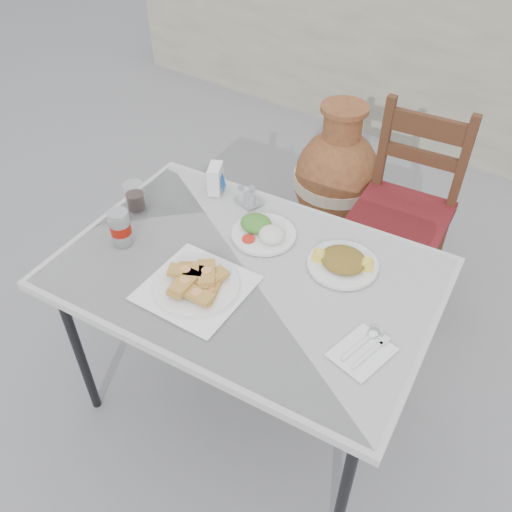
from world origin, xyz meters
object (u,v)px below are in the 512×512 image
Objects in this scene: soda_can at (120,227)px; salad_rice_plate at (263,231)px; cola_glass at (135,198)px; napkin_holder at (216,179)px; cafe_table at (246,281)px; condiment_caddy at (249,197)px; salad_chopped_plate at (343,262)px; chair at (404,210)px; pide_plate at (196,282)px; terracotta_urn at (336,180)px.

salad_rice_plate is at bearing 39.95° from soda_can.
napkin_holder reaches higher than cola_glass.
napkin_holder reaches higher than cafe_table.
salad_chopped_plate is at bearing -12.76° from condiment_caddy.
napkin_holder reaches higher than salad_rice_plate.
salad_rice_plate is 2.08× the size of napkin_holder.
condiment_caddy is at bearing -127.26° from chair.
cafe_table is at bearing -141.32° from salad_chopped_plate.
condiment_caddy is (0.22, 0.46, -0.04)m from soda_can.
chair is (0.26, 1.16, -0.30)m from pide_plate.
chair is at bearing 61.08° from soda_can.
terracotta_urn is at bearing 76.57° from cola_glass.
condiment_caddy is 0.96m from terracotta_urn.
cafe_table is at bearing -3.05° from cola_glass.
salad_rice_plate is at bearing -39.13° from condiment_caddy.
terracotta_urn reaches higher than cafe_table.
salad_rice_plate reaches higher than cafe_table.
chair is at bearing 77.37° from pide_plate.
pide_plate is 2.58× the size of soda_can.
napkin_holder is 0.12× the size of chair.
soda_can is at bearing -162.17° from cafe_table.
cola_glass is (-0.81, -0.18, 0.03)m from salad_chopped_plate.
salad_rice_plate is 0.89m from chair.
salad_chopped_plate is 0.25× the size of chair.
soda_can reaches higher than condiment_caddy.
cola_glass is 1.27m from terracotta_urn.
soda_can is 1.41m from terracotta_urn.
chair is (0.18, 0.99, -0.22)m from cafe_table.
cola_glass is at bearing 176.95° from cafe_table.
salad_rice_plate is at bearing 107.67° from cafe_table.
pide_plate is 0.35m from salad_rice_plate.
napkin_holder is at bearing 80.97° from soda_can.
terracotta_urn is (0.28, 1.15, -0.44)m from cola_glass.
pide_plate is (-0.08, -0.17, 0.08)m from cafe_table.
pide_plate is 0.50m from salad_chopped_plate.
terracotta_urn is at bearing 82.70° from soda_can.
pide_plate is 3.11× the size of cola_glass.
condiment_caddy is 0.14× the size of terracotta_urn.
chair is 0.51m from terracotta_urn.
cola_glass reaches higher than pide_plate.
condiment_caddy is at bearing 106.47° from pide_plate.
napkin_holder is (-0.30, 0.47, 0.03)m from pide_plate.
pide_plate is 0.37m from soda_can.
salad_rice_plate is 1.78× the size of soda_can.
cafe_table is 1.03m from chair.
cola_glass reaches higher than cafe_table.
chair reaches higher than pide_plate.
terracotta_urn is at bearing 102.27° from salad_rice_plate.
chair reaches higher than napkin_holder.
pide_plate reaches higher than cafe_table.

